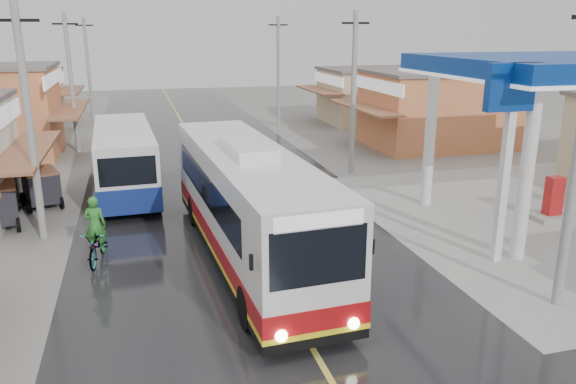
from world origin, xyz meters
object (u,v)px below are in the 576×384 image
coach_bus (248,204)px  tricycle_far (41,186)px  cyclist (97,240)px  second_bus (125,159)px

coach_bus → tricycle_far: 10.58m
coach_bus → cyclist: (-4.66, 0.97, -1.11)m
cyclist → coach_bus: bearing=-2.4°
second_bus → cyclist: bearing=-98.5°
coach_bus → second_bus: (-3.79, 8.73, -0.25)m
coach_bus → second_bus: bearing=110.4°
coach_bus → tricycle_far: (-7.19, 7.69, -0.95)m
coach_bus → second_bus: 9.52m
second_bus → cyclist: 7.86m
cyclist → tricycle_far: size_ratio=1.01×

